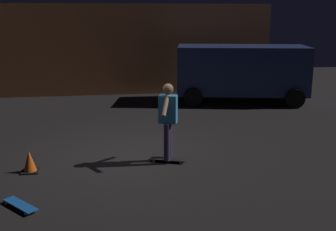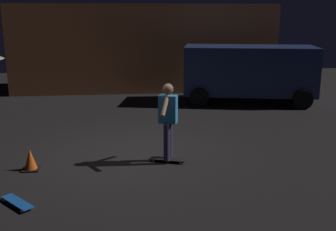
{
  "view_description": "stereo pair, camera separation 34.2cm",
  "coord_description": "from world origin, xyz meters",
  "px_view_note": "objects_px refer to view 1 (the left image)",
  "views": [
    {
      "loc": [
        -0.51,
        -9.02,
        3.18
      ],
      "look_at": [
        0.75,
        -0.62,
        1.05
      ],
      "focal_mm": 43.88,
      "sensor_mm": 36.0,
      "label": 1
    },
    {
      "loc": [
        -0.17,
        -9.06,
        3.18
      ],
      "look_at": [
        0.75,
        -0.62,
        1.05
      ],
      "focal_mm": 43.88,
      "sensor_mm": 36.0,
      "label": 2
    }
  ],
  "objects_px": {
    "skateboard_spare": "(20,205)",
    "skater": "(168,116)",
    "skateboard_ridden": "(168,159)",
    "parked_van": "(242,70)",
    "traffic_cone": "(30,162)"
  },
  "relations": [
    {
      "from": "parked_van",
      "to": "traffic_cone",
      "type": "height_order",
      "value": "parked_van"
    },
    {
      "from": "skateboard_ridden",
      "to": "skater",
      "type": "xyz_separation_m",
      "value": [
        -0.0,
        0.0,
        0.98
      ]
    },
    {
      "from": "parked_van",
      "to": "skateboard_ridden",
      "type": "bearing_deg",
      "value": -121.33
    },
    {
      "from": "skater",
      "to": "skateboard_spare",
      "type": "bearing_deg",
      "value": -146.93
    },
    {
      "from": "skateboard_spare",
      "to": "skateboard_ridden",
      "type": "bearing_deg",
      "value": 33.07
    },
    {
      "from": "skateboard_spare",
      "to": "skater",
      "type": "height_order",
      "value": "skater"
    },
    {
      "from": "skateboard_ridden",
      "to": "skateboard_spare",
      "type": "xyz_separation_m",
      "value": [
        -2.77,
        -1.81,
        0.0
      ]
    },
    {
      "from": "skateboard_spare",
      "to": "skater",
      "type": "relative_size",
      "value": 0.43
    },
    {
      "from": "skateboard_spare",
      "to": "traffic_cone",
      "type": "distance_m",
      "value": 1.66
    },
    {
      "from": "parked_van",
      "to": "skater",
      "type": "height_order",
      "value": "parked_van"
    },
    {
      "from": "skateboard_spare",
      "to": "skater",
      "type": "distance_m",
      "value": 3.45
    },
    {
      "from": "skater",
      "to": "traffic_cone",
      "type": "height_order",
      "value": "skater"
    },
    {
      "from": "parked_van",
      "to": "traffic_cone",
      "type": "xyz_separation_m",
      "value": [
        -6.48,
        -6.06,
        -0.95
      ]
    },
    {
      "from": "parked_van",
      "to": "skateboard_spare",
      "type": "height_order",
      "value": "parked_van"
    },
    {
      "from": "parked_van",
      "to": "skateboard_ridden",
      "type": "xyz_separation_m",
      "value": [
        -3.59,
        -5.9,
        -1.11
      ]
    }
  ]
}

